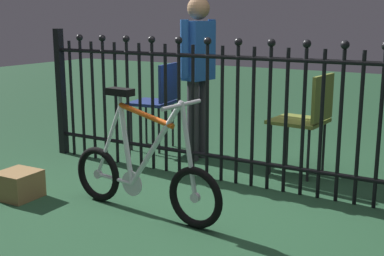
# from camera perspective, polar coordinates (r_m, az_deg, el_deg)

# --- Properties ---
(ground_plane) EXTENTS (20.00, 20.00, 0.00)m
(ground_plane) POSITION_cam_1_polar(r_m,az_deg,el_deg) (3.71, 0.22, -9.20)
(ground_plane) COLOR #20452B
(iron_fence) EXTENTS (3.97, 0.07, 1.24)m
(iron_fence) POSITION_cam_1_polar(r_m,az_deg,el_deg) (4.17, 4.56, 2.22)
(iron_fence) COLOR black
(iron_fence) RESTS_ON ground
(bicycle) EXTENTS (1.30, 0.40, 0.87)m
(bicycle) POSITION_cam_1_polar(r_m,az_deg,el_deg) (3.59, -5.50, -5.09)
(bicycle) COLOR black
(bicycle) RESTS_ON ground
(chair_olive) EXTENTS (0.48, 0.47, 0.88)m
(chair_olive) POSITION_cam_1_polar(r_m,az_deg,el_deg) (4.51, 12.79, 1.52)
(chair_olive) COLOR black
(chair_olive) RESTS_ON ground
(chair_navy) EXTENTS (0.45, 0.45, 0.89)m
(chair_navy) POSITION_cam_1_polar(r_m,az_deg,el_deg) (5.27, -3.72, 3.47)
(chair_navy) COLOR black
(chair_navy) RESTS_ON ground
(person_visitor) EXTENTS (0.23, 0.47, 1.54)m
(person_visitor) POSITION_cam_1_polar(r_m,az_deg,el_deg) (4.86, 0.71, 6.99)
(person_visitor) COLOR #2D2D33
(person_visitor) RESTS_ON ground
(display_crate) EXTENTS (0.29, 0.29, 0.21)m
(display_crate) POSITION_cam_1_polar(r_m,az_deg,el_deg) (4.15, -18.73, -5.98)
(display_crate) COLOR olive
(display_crate) RESTS_ON ground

